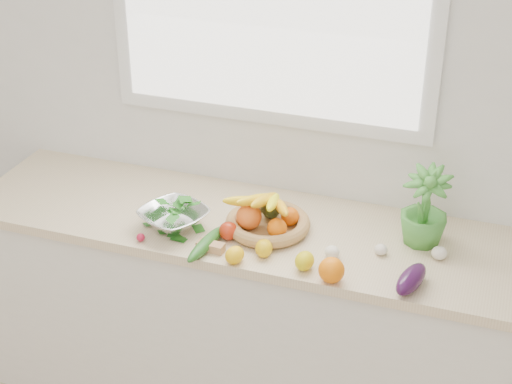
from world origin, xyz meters
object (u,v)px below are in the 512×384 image
(colander_with_spinach, at_px, (174,214))
(eggplant, at_px, (411,279))
(cucumber, at_px, (206,244))
(fruit_basket, at_px, (267,218))
(apple, at_px, (228,231))
(potted_herb, at_px, (425,208))

(colander_with_spinach, bearing_deg, eggplant, -5.84)
(cucumber, relative_size, fruit_basket, 0.70)
(apple, relative_size, potted_herb, 0.22)
(eggplant, distance_m, potted_herb, 0.33)
(apple, relative_size, cucumber, 0.27)
(fruit_basket, bearing_deg, apple, -135.48)
(eggplant, relative_size, cucumber, 0.73)
(eggplant, xyz_separation_m, colander_with_spinach, (-0.92, 0.09, 0.03))
(apple, height_order, eggplant, eggplant)
(apple, distance_m, fruit_basket, 0.16)
(potted_herb, xyz_separation_m, fruit_basket, (-0.57, -0.11, -0.10))
(cucumber, height_order, fruit_basket, fruit_basket)
(potted_herb, bearing_deg, colander_with_spinach, -166.70)
(fruit_basket, bearing_deg, colander_with_spinach, -162.12)
(cucumber, distance_m, potted_herb, 0.81)
(colander_with_spinach, bearing_deg, fruit_basket, 17.88)
(apple, height_order, colander_with_spinach, colander_with_spinach)
(cucumber, xyz_separation_m, colander_with_spinach, (-0.17, 0.10, 0.04))
(apple, xyz_separation_m, cucumber, (-0.05, -0.09, -0.01))
(eggplant, bearing_deg, apple, 172.54)
(potted_herb, xyz_separation_m, colander_with_spinach, (-0.91, -0.21, -0.08))
(potted_herb, relative_size, fruit_basket, 0.85)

